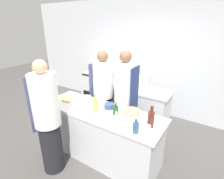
% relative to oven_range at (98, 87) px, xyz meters
% --- Properties ---
extents(ground_plane, '(16.00, 16.00, 0.00)m').
position_rel_oven_range_xyz_m(ground_plane, '(1.42, -1.77, -0.46)').
color(ground_plane, '#4C4947').
extents(wall_back, '(8.00, 0.06, 2.80)m').
position_rel_oven_range_xyz_m(wall_back, '(1.42, 0.36, 0.94)').
color(wall_back, silver).
rests_on(wall_back, ground_plane).
extents(prep_counter, '(2.09, 0.70, 0.89)m').
position_rel_oven_range_xyz_m(prep_counter, '(1.42, -1.77, -0.01)').
color(prep_counter, silver).
rests_on(prep_counter, ground_plane).
extents(pass_counter, '(1.80, 0.60, 0.89)m').
position_rel_oven_range_xyz_m(pass_counter, '(1.31, -0.52, -0.01)').
color(pass_counter, silver).
rests_on(pass_counter, ground_plane).
extents(oven_range, '(0.74, 0.61, 0.92)m').
position_rel_oven_range_xyz_m(oven_range, '(0.00, 0.00, 0.00)').
color(oven_range, silver).
rests_on(oven_range, ground_plane).
extents(chef_at_prep_near, '(0.42, 0.41, 1.78)m').
position_rel_oven_range_xyz_m(chef_at_prep_near, '(0.96, -2.43, 0.44)').
color(chef_at_prep_near, black).
rests_on(chef_at_prep_near, ground_plane).
extents(chef_at_stove, '(0.40, 0.38, 1.78)m').
position_rel_oven_range_xyz_m(chef_at_stove, '(1.52, -1.15, 0.44)').
color(chef_at_stove, black).
rests_on(chef_at_stove, ground_plane).
extents(chef_at_pass_far, '(0.43, 0.41, 1.73)m').
position_rel_oven_range_xyz_m(chef_at_pass_far, '(0.99, -1.10, 0.40)').
color(chef_at_pass_far, black).
rests_on(chef_at_pass_far, ground_plane).
extents(bottle_olive_oil, '(0.09, 0.09, 0.31)m').
position_rel_oven_range_xyz_m(bottle_olive_oil, '(2.28, -1.78, 0.56)').
color(bottle_olive_oil, '#5B2319').
rests_on(bottle_olive_oil, prep_counter).
extents(bottle_vinegar, '(0.07, 0.07, 0.22)m').
position_rel_oven_range_xyz_m(bottle_vinegar, '(1.89, -2.03, 0.53)').
color(bottle_vinegar, silver).
rests_on(bottle_vinegar, prep_counter).
extents(bottle_wine, '(0.08, 0.08, 0.32)m').
position_rel_oven_range_xyz_m(bottle_wine, '(1.41, -1.87, 0.56)').
color(bottle_wine, '#B2A84C').
rests_on(bottle_wine, prep_counter).
extents(bottle_cooking_oil, '(0.09, 0.09, 0.19)m').
position_rel_oven_range_xyz_m(bottle_cooking_oil, '(1.70, -1.75, 0.51)').
color(bottle_cooking_oil, '#19471E').
rests_on(bottle_cooking_oil, prep_counter).
extents(bottle_sauce, '(0.08, 0.08, 0.20)m').
position_rel_oven_range_xyz_m(bottle_sauce, '(2.17, -2.01, 0.51)').
color(bottle_sauce, '#2D5175').
rests_on(bottle_sauce, prep_counter).
extents(bowl_mixing_large, '(0.22, 0.22, 0.07)m').
position_rel_oven_range_xyz_m(bowl_mixing_large, '(0.96, -1.60, 0.47)').
color(bowl_mixing_large, white).
rests_on(bowl_mixing_large, prep_counter).
extents(bowl_prep_small, '(0.25, 0.25, 0.06)m').
position_rel_oven_range_xyz_m(bowl_prep_small, '(1.90, -1.59, 0.47)').
color(bowl_prep_small, tan).
rests_on(bowl_prep_small, prep_counter).
extents(bowl_ceramic_blue, '(0.16, 0.16, 0.06)m').
position_rel_oven_range_xyz_m(bowl_ceramic_blue, '(2.01, -1.99, 0.47)').
color(bowl_ceramic_blue, white).
rests_on(bowl_ceramic_blue, prep_counter).
extents(bowl_wooden_salad, '(0.16, 0.16, 0.09)m').
position_rel_oven_range_xyz_m(bowl_wooden_salad, '(1.50, -1.63, 0.48)').
color(bowl_wooden_salad, navy).
rests_on(bowl_wooden_salad, prep_counter).
extents(cup, '(0.07, 0.07, 0.09)m').
position_rel_oven_range_xyz_m(cup, '(2.29, -1.91, 0.48)').
color(cup, white).
rests_on(cup, prep_counter).
extents(cutting_board, '(0.32, 0.20, 0.01)m').
position_rel_oven_range_xyz_m(cutting_board, '(0.63, -1.77, 0.44)').
color(cutting_board, tan).
rests_on(cutting_board, prep_counter).
extents(stockpot, '(0.32, 0.32, 0.24)m').
position_rel_oven_range_xyz_m(stockpot, '(1.53, -0.45, 0.56)').
color(stockpot, silver).
rests_on(stockpot, pass_counter).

